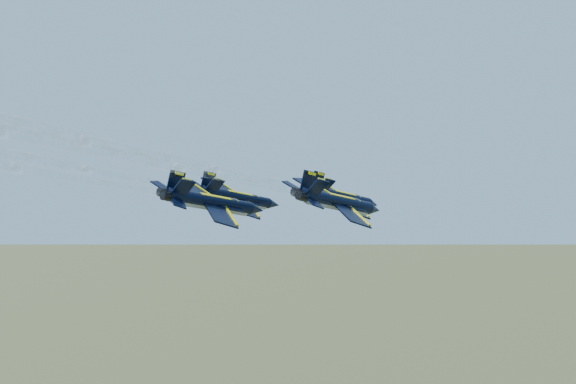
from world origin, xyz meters
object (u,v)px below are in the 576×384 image
at_px(jet_lead, 343,197).
at_px(jet_slot, 213,202).
at_px(jet_right, 339,202).
at_px(jet_left, 238,198).

height_order(jet_lead, jet_slot, same).
distance_m(jet_right, jet_slot, 16.31).
relative_size(jet_lead, jet_left, 1.00).
xyz_separation_m(jet_lead, jet_left, (-14.56, -7.26, 0.00)).
bearing_deg(jet_lead, jet_slot, -91.82).
xyz_separation_m(jet_right, jet_slot, (-14.49, -7.49, 0.00)).
relative_size(jet_lead, jet_slot, 1.00).
distance_m(jet_left, jet_right, 21.30).
bearing_deg(jet_slot, jet_right, 47.77).
height_order(jet_lead, jet_right, same).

